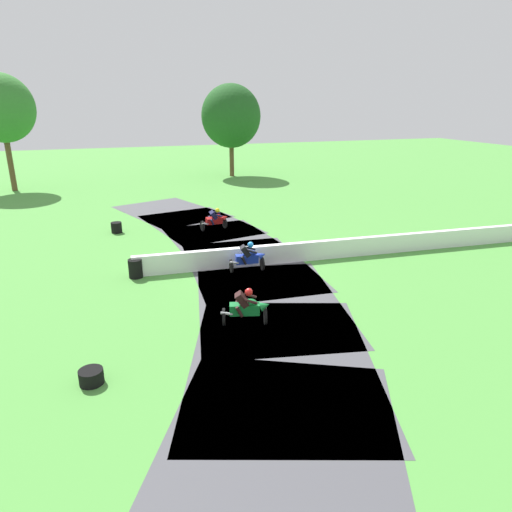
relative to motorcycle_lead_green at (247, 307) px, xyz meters
The scene contains 11 objects.
ground_plane 5.93m from the motorcycle_lead_green, 71.04° to the left, with size 120.00×120.00×0.00m, color #4C933D.
track_asphalt 5.72m from the motorcycle_lead_green, 82.21° to the left, with size 10.11×33.01×0.01m.
safety_barrier 8.77m from the motorcycle_lead_green, 37.01° to the left, with size 0.30×20.66×0.90m, color white.
motorcycle_lead_green is the anchor object (origin of this frame).
motorcycle_chase_blue 5.12m from the motorcycle_lead_green, 71.49° to the left, with size 1.70×0.80×1.42m.
motorcycle_trailing_red 12.20m from the motorcycle_lead_green, 81.02° to the left, with size 1.69×0.95×1.42m.
tire_stack_near 5.30m from the motorcycle_lead_green, 159.47° to the right, with size 0.65×0.65×0.40m.
tire_stack_mid_a 6.56m from the motorcycle_lead_green, 118.89° to the left, with size 0.59×0.59×0.80m.
tire_stack_mid_b 13.77m from the motorcycle_lead_green, 105.23° to the left, with size 0.60×0.60×0.60m.
tree_far_left 32.13m from the motorcycle_lead_green, 110.70° to the left, with size 5.15×5.15×9.33m.
tree_far_right 32.75m from the motorcycle_lead_green, 75.06° to the left, with size 5.72×5.72×8.78m.
Camera 1 is at (-6.05, -18.74, 7.16)m, focal length 32.04 mm.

